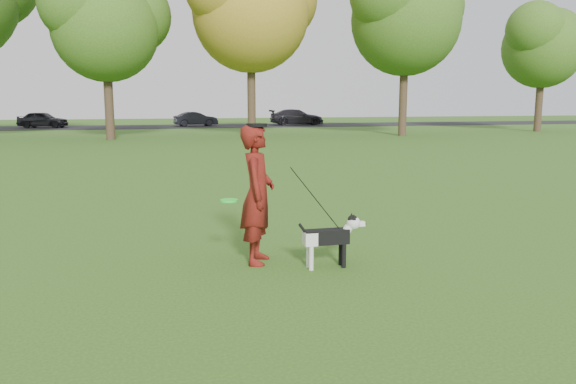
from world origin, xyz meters
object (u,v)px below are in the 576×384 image
object	(u,v)px
car_left	(43,120)
car_mid	(196,119)
man	(257,194)
car_right	(297,117)
dog	(332,235)

from	to	relation	value
car_left	car_mid	bearing A→B (deg)	-75.15
man	car_right	size ratio (longest dim) A/B	0.41
man	car_left	size ratio (longest dim) A/B	0.51
dog	car_left	xyz separation A→B (m)	(-10.32, 39.86, 0.21)
dog	car_right	distance (m)	41.06
dog	car_mid	xyz separation A→B (m)	(1.32, 39.86, 0.17)
dog	car_right	xyz separation A→B (m)	(9.85, 39.86, 0.26)
car_left	car_mid	xyz separation A→B (m)	(11.64, 0.00, -0.05)
car_mid	man	bearing A→B (deg)	167.93
car_left	car_right	world-z (taller)	car_right
dog	car_left	size ratio (longest dim) A/B	0.25
dog	man	bearing A→B (deg)	153.29
man	car_left	distance (m)	40.52
car_right	dog	bearing A→B (deg)	170.85
dog	car_mid	world-z (taller)	car_mid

